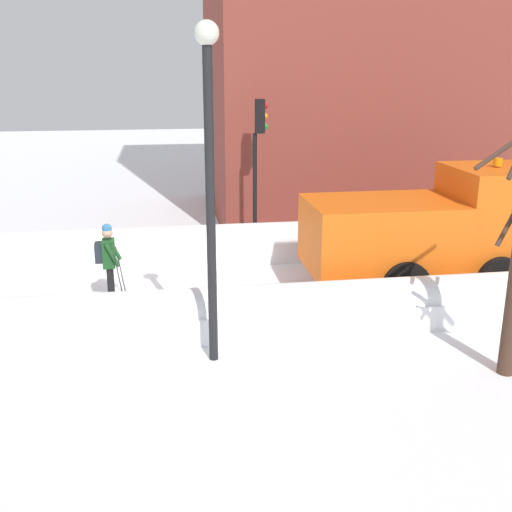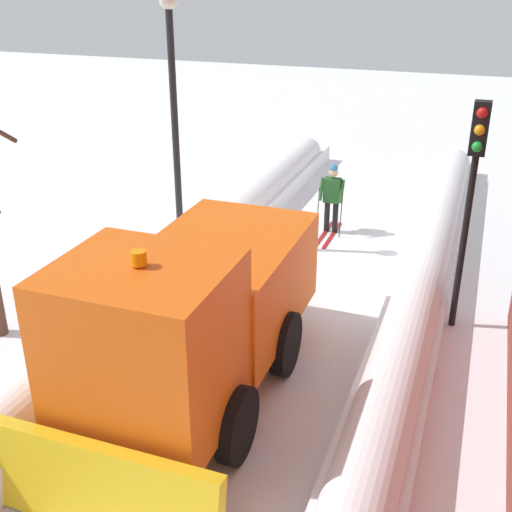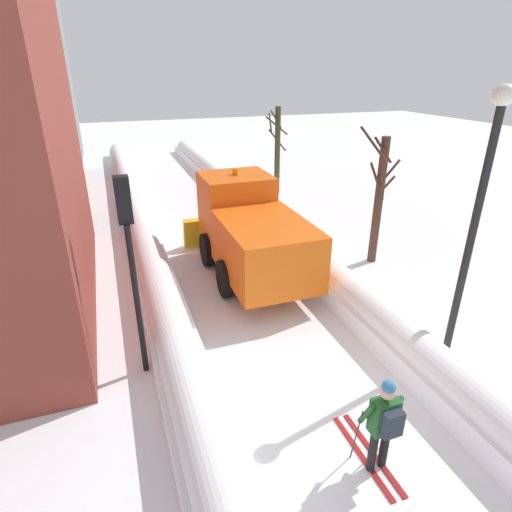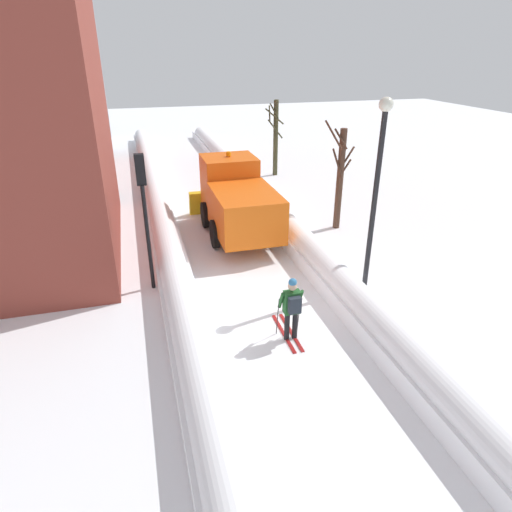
{
  "view_description": "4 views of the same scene",
  "coord_description": "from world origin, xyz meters",
  "px_view_note": "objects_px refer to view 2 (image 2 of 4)",
  "views": [
    {
      "loc": [
        13.8,
        -0.2,
        5.13
      ],
      "look_at": [
        0.81,
        1.78,
        1.1
      ],
      "focal_mm": 43.59,
      "sensor_mm": 36.0,
      "label": 1
    },
    {
      "loc": [
        -3.21,
        13.63,
        6.27
      ],
      "look_at": [
        0.64,
        3.03,
        1.16
      ],
      "focal_mm": 44.89,
      "sensor_mm": 36.0,
      "label": 2
    },
    {
      "loc": [
        -3.32,
        -5.43,
        6.09
      ],
      "look_at": [
        -0.07,
        3.69,
        1.71
      ],
      "focal_mm": 29.46,
      "sensor_mm": 36.0,
      "label": 3
    },
    {
      "loc": [
        -3.28,
        -10.52,
        7.03
      ],
      "look_at": [
        -0.0,
        1.17,
        1.26
      ],
      "focal_mm": 30.92,
      "sensor_mm": 36.0,
      "label": 4
    }
  ],
  "objects_px": {
    "street_lamp": "(173,95)",
    "skier": "(332,195)",
    "traffic_light_pole": "(473,175)",
    "plow_truck": "(192,315)"
  },
  "relations": [
    {
      "from": "skier",
      "to": "plow_truck",
      "type": "bearing_deg",
      "value": 87.3
    },
    {
      "from": "plow_truck",
      "to": "skier",
      "type": "relative_size",
      "value": 3.31
    },
    {
      "from": "skier",
      "to": "street_lamp",
      "type": "distance_m",
      "value": 4.68
    },
    {
      "from": "plow_truck",
      "to": "skier",
      "type": "distance_m",
      "value": 7.54
    },
    {
      "from": "plow_truck",
      "to": "street_lamp",
      "type": "height_order",
      "value": "street_lamp"
    },
    {
      "from": "skier",
      "to": "traffic_light_pole",
      "type": "bearing_deg",
      "value": 130.4
    },
    {
      "from": "plow_truck",
      "to": "street_lamp",
      "type": "relative_size",
      "value": 1.03
    },
    {
      "from": "traffic_light_pole",
      "to": "skier",
      "type": "bearing_deg",
      "value": -49.6
    },
    {
      "from": "street_lamp",
      "to": "traffic_light_pole",
      "type": "bearing_deg",
      "value": 164.3
    },
    {
      "from": "street_lamp",
      "to": "skier",
      "type": "bearing_deg",
      "value": -147.98
    }
  ]
}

